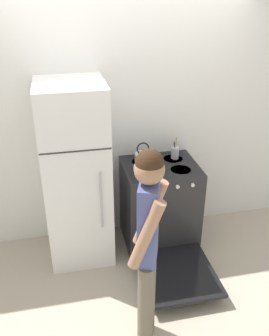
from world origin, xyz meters
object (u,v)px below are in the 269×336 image
person (148,244)px  stove_range (160,206)px  dutch_oven_pot (148,167)px  utensil_jar (175,152)px  tea_kettle (143,156)px  refrigerator (76,175)px

person → stove_range: bearing=-0.6°
dutch_oven_pot → utensil_jar: bearing=36.0°
dutch_oven_pot → tea_kettle: (0.01, 0.25, -0.00)m
refrigerator → person: (0.41, -1.22, 0.05)m
refrigerator → stove_range: bearing=-2.3°
refrigerator → dutch_oven_pot: bearing=-10.1°
stove_range → utensil_jar: (0.19, 0.17, 0.53)m
refrigerator → stove_range: (0.85, -0.03, -0.45)m
refrigerator → utensil_jar: refrigerator is taller
dutch_oven_pot → person: person is taller
stove_range → refrigerator: bearing=177.7°
refrigerator → person: size_ratio=1.08×
refrigerator → dutch_oven_pot: refrigerator is taller
stove_range → tea_kettle: tea_kettle is taller
refrigerator → person: bearing=-71.4°
stove_range → person: (-0.44, -1.19, 0.50)m
refrigerator → dutch_oven_pot: 0.70m
person → utensil_jar: bearing=-5.1°
dutch_oven_pot → refrigerator: bearing=169.9°
tea_kettle → person: bearing=-101.8°
dutch_oven_pot → person: size_ratio=0.17×
refrigerator → person: refrigerator is taller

